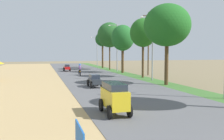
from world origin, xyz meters
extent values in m
cube|color=#1959B2|center=(-5.93, 2.70, 1.21)|extent=(0.04, 1.30, 0.70)
cylinder|color=#4C351E|center=(5.42, 18.92, 2.50)|extent=(0.38, 0.38, 4.87)
ellipsoid|color=#1E5E1E|center=(5.42, 18.92, 6.11)|extent=(4.70, 4.70, 4.28)
cylinder|color=#4C351E|center=(6.00, 26.24, 2.48)|extent=(0.29, 0.29, 4.85)
ellipsoid|color=#215E1C|center=(6.00, 26.24, 5.94)|extent=(3.45, 3.45, 3.76)
cylinder|color=#4C351E|center=(5.79, 33.90, 2.31)|extent=(0.41, 0.41, 4.49)
ellipsoid|color=#205F25|center=(5.79, 33.90, 5.69)|extent=(3.71, 3.71, 4.15)
cylinder|color=#4C351E|center=(5.64, 41.09, 2.71)|extent=(0.24, 0.24, 5.30)
ellipsoid|color=#215422|center=(5.64, 41.09, 6.65)|extent=(4.64, 4.64, 4.70)
cylinder|color=#4C351E|center=(5.71, 46.92, 2.69)|extent=(0.37, 0.37, 5.26)
ellipsoid|color=#1D5320|center=(5.71, 46.92, 6.15)|extent=(3.10, 3.10, 3.01)
cylinder|color=gray|center=(5.80, 23.00, 3.86)|extent=(0.16, 0.16, 7.59)
cylinder|color=gray|center=(5.10, 23.00, 7.50)|extent=(1.40, 0.08, 0.08)
ellipsoid|color=silver|center=(4.40, 23.00, 7.43)|extent=(0.36, 0.20, 0.14)
cylinder|color=gray|center=(6.50, 23.00, 7.50)|extent=(1.40, 0.08, 0.08)
ellipsoid|color=silver|center=(7.20, 23.00, 7.43)|extent=(0.36, 0.20, 0.14)
cylinder|color=gray|center=(5.80, 36.91, 4.11)|extent=(0.16, 0.16, 8.10)
cylinder|color=gray|center=(5.10, 36.91, 8.01)|extent=(1.40, 0.08, 0.08)
ellipsoid|color=silver|center=(4.40, 36.91, 7.94)|extent=(0.36, 0.20, 0.14)
cylinder|color=gray|center=(6.50, 36.91, 8.01)|extent=(1.40, 0.08, 0.08)
ellipsoid|color=silver|center=(7.20, 36.91, 7.94)|extent=(0.36, 0.20, 0.14)
cylinder|color=gray|center=(5.80, 52.50, 3.57)|extent=(0.16, 0.16, 7.02)
cylinder|color=gray|center=(5.10, 52.50, 6.93)|extent=(1.40, 0.08, 0.08)
ellipsoid|color=silver|center=(4.40, 52.50, 6.86)|extent=(0.36, 0.20, 0.14)
cylinder|color=gray|center=(6.50, 52.50, 6.93)|extent=(1.40, 0.08, 0.08)
ellipsoid|color=silver|center=(7.20, 52.50, 6.86)|extent=(0.36, 0.20, 0.14)
cylinder|color=brown|center=(8.29, 29.56, 4.60)|extent=(0.20, 0.20, 9.19)
cube|color=#473323|center=(8.29, 29.56, 8.69)|extent=(1.80, 0.10, 0.10)
cube|color=gold|center=(-3.11, 9.04, 0.93)|extent=(0.95, 2.40, 0.95)
cube|color=#232B38|center=(-3.11, 9.14, 1.58)|extent=(0.87, 2.00, 0.35)
cylinder|color=black|center=(-3.64, 9.90, 0.42)|extent=(0.12, 0.68, 0.68)
cylinder|color=black|center=(-2.57, 9.90, 0.42)|extent=(0.12, 0.68, 0.68)
cylinder|color=black|center=(-3.64, 8.17, 0.42)|extent=(0.12, 0.68, 0.68)
cylinder|color=black|center=(-2.57, 8.17, 0.42)|extent=(0.12, 0.68, 0.68)
cube|color=#282D33|center=(-1.99, 19.27, 0.65)|extent=(0.88, 2.25, 0.44)
cube|color=#232B38|center=(-1.99, 19.37, 1.07)|extent=(0.81, 1.30, 0.40)
cylinder|color=black|center=(-2.49, 20.08, 0.40)|extent=(0.11, 0.64, 0.64)
cylinder|color=black|center=(-1.50, 20.08, 0.40)|extent=(0.11, 0.64, 0.64)
cylinder|color=black|center=(-2.49, 18.46, 0.40)|extent=(0.11, 0.64, 0.64)
cylinder|color=black|center=(-1.50, 18.46, 0.40)|extent=(0.11, 0.64, 0.64)
cube|color=red|center=(-2.56, 39.57, 0.65)|extent=(0.88, 2.25, 0.44)
cube|color=#232B38|center=(-2.56, 39.67, 1.07)|extent=(0.81, 1.30, 0.40)
cylinder|color=black|center=(-3.06, 40.38, 0.40)|extent=(0.11, 0.64, 0.64)
cylinder|color=black|center=(-2.07, 40.38, 0.40)|extent=(0.11, 0.64, 0.64)
cylinder|color=black|center=(-3.06, 38.76, 0.40)|extent=(0.11, 0.64, 0.64)
cylinder|color=black|center=(-2.07, 38.76, 0.40)|extent=(0.11, 0.64, 0.64)
cylinder|color=black|center=(-1.54, 14.17, 0.36)|extent=(0.06, 0.56, 0.56)
cylinder|color=black|center=(-1.54, 12.93, 0.36)|extent=(0.06, 0.56, 0.56)
cube|color=#333338|center=(-1.54, 13.55, 0.54)|extent=(0.12, 1.12, 0.12)
ellipsoid|color=red|center=(-1.54, 13.63, 0.68)|extent=(0.28, 0.64, 0.32)
cube|color=black|center=(-1.54, 13.27, 0.80)|extent=(0.20, 0.44, 0.10)
cylinder|color=#A5A8AD|center=(-1.54, 14.11, 0.63)|extent=(0.05, 0.26, 0.68)
cylinder|color=black|center=(-1.54, 14.05, 1.00)|extent=(0.54, 0.04, 0.04)
cylinder|color=black|center=(-1.26, 24.88, 0.36)|extent=(0.06, 0.56, 0.56)
cylinder|color=black|center=(-1.26, 23.64, 0.36)|extent=(0.06, 0.56, 0.56)
cube|color=#333338|center=(-1.26, 24.26, 0.54)|extent=(0.12, 1.12, 0.12)
ellipsoid|color=black|center=(-1.26, 24.34, 0.68)|extent=(0.28, 0.64, 0.32)
cube|color=black|center=(-1.26, 23.98, 0.80)|extent=(0.20, 0.44, 0.10)
cylinder|color=#A5A8AD|center=(-1.26, 24.82, 0.63)|extent=(0.05, 0.26, 0.68)
cylinder|color=black|center=(-1.26, 24.76, 1.00)|extent=(0.54, 0.04, 0.04)
cylinder|color=black|center=(-1.55, 32.15, 0.36)|extent=(0.06, 0.56, 0.56)
cylinder|color=black|center=(-1.55, 30.91, 0.36)|extent=(0.06, 0.56, 0.56)
cube|color=#333338|center=(-1.55, 31.53, 0.54)|extent=(0.12, 1.12, 0.12)
ellipsoid|color=orange|center=(-1.55, 31.61, 0.68)|extent=(0.28, 0.64, 0.32)
cube|color=black|center=(-1.55, 31.25, 0.80)|extent=(0.20, 0.44, 0.10)
cylinder|color=#A5A8AD|center=(-1.55, 32.09, 0.63)|extent=(0.05, 0.26, 0.68)
cylinder|color=black|center=(-1.55, 32.03, 1.00)|extent=(0.54, 0.04, 0.04)
ellipsoid|color=#724C8C|center=(-1.55, 31.33, 1.20)|extent=(0.36, 0.28, 0.64)
sphere|color=blue|center=(-1.55, 31.37, 1.60)|extent=(0.28, 0.28, 0.28)
cylinder|color=#2D2D38|center=(-1.69, 31.43, 0.56)|extent=(0.12, 0.12, 0.48)
cylinder|color=#2D2D38|center=(-1.41, 31.43, 0.56)|extent=(0.12, 0.12, 0.48)
camera|label=1|loc=(-6.81, -3.18, 3.38)|focal=38.89mm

